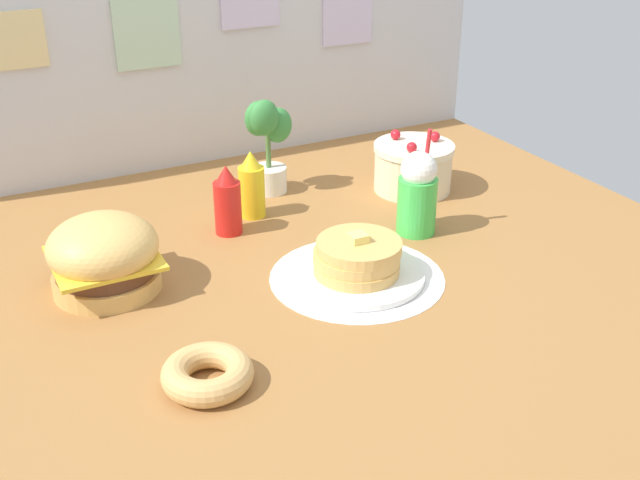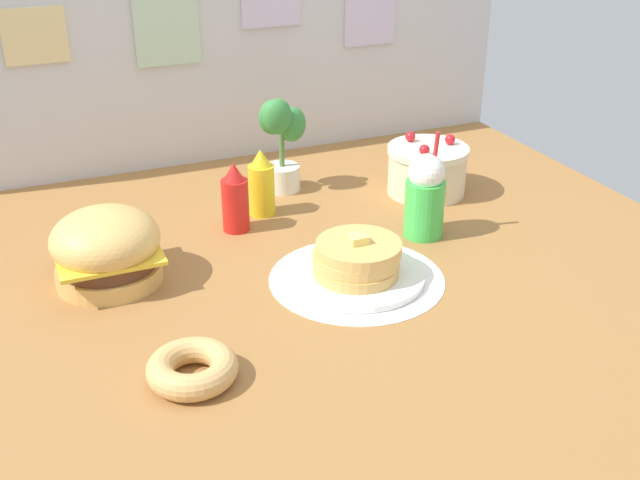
% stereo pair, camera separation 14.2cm
% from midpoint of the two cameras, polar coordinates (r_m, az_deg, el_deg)
% --- Properties ---
extents(ground_plane, '(2.34, 2.04, 0.02)m').
position_cam_midpoint_polar(ground_plane, '(2.19, -1.36, -2.80)').
color(ground_plane, '#9E6B38').
extents(back_wall, '(2.34, 0.04, 0.93)m').
position_cam_midpoint_polar(back_wall, '(2.92, -10.54, 14.35)').
color(back_wall, silver).
rests_on(back_wall, ground_plane).
extents(doily_mat, '(0.49, 0.49, 0.00)m').
position_cam_midpoint_polar(doily_mat, '(2.17, 0.86, -2.77)').
color(doily_mat, white).
rests_on(doily_mat, ground_plane).
extents(burger, '(0.29, 0.29, 0.21)m').
position_cam_midpoint_polar(burger, '(2.17, -17.37, -1.14)').
color(burger, '#DBA859').
rests_on(burger, ground_plane).
extents(pancake_stack, '(0.38, 0.38, 0.13)m').
position_cam_midpoint_polar(pancake_stack, '(2.14, 0.86, -1.65)').
color(pancake_stack, white).
rests_on(pancake_stack, doily_mat).
extents(layer_cake, '(0.28, 0.28, 0.20)m').
position_cam_midpoint_polar(layer_cake, '(2.72, 5.35, 5.35)').
color(layer_cake, beige).
rests_on(layer_cake, ground_plane).
extents(ketchup_bottle, '(0.08, 0.08, 0.22)m').
position_cam_midpoint_polar(ketchup_bottle, '(2.41, -8.48, 2.75)').
color(ketchup_bottle, red).
rests_on(ketchup_bottle, ground_plane).
extents(mustard_bottle, '(0.08, 0.08, 0.22)m').
position_cam_midpoint_polar(mustard_bottle, '(2.51, -6.65, 3.91)').
color(mustard_bottle, yellow).
rests_on(mustard_bottle, ground_plane).
extents(cream_soda_cup, '(0.12, 0.12, 0.33)m').
position_cam_midpoint_polar(cream_soda_cup, '(2.39, 5.48, 3.42)').
color(cream_soda_cup, green).
rests_on(cream_soda_cup, ground_plane).
extents(donut_pink_glaze, '(0.21, 0.21, 0.06)m').
position_cam_midpoint_polar(donut_pink_glaze, '(1.77, -10.56, -9.61)').
color(donut_pink_glaze, tan).
rests_on(donut_pink_glaze, ground_plane).
extents(potted_plant, '(0.16, 0.13, 0.34)m').
position_cam_midpoint_polar(potted_plant, '(2.67, -5.38, 7.17)').
color(potted_plant, white).
rests_on(potted_plant, ground_plane).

